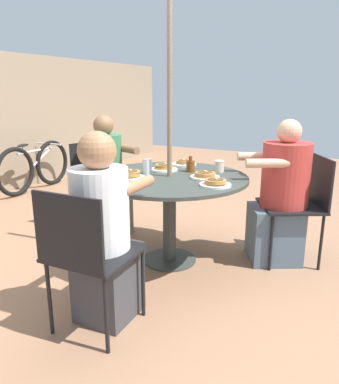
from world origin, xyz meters
TOP-DOWN VIEW (x-y plane):
  - ground_plane at (0.00, 0.00)m, footprint 12.00×12.00m
  - patio_table at (0.00, 0.00)m, footprint 1.26×1.26m
  - umbrella_pole at (0.00, 0.00)m, footprint 0.04×0.04m
  - patio_chair_north at (-1.09, -0.04)m, footprint 0.49×0.49m
  - diner_north at (-0.91, -0.04)m, footprint 0.54×0.36m
  - patio_chair_east at (0.53, -0.95)m, footprint 0.64×0.64m
  - diner_east at (0.44, -0.80)m, footprint 0.57×0.63m
  - patio_chair_south at (0.37, 1.03)m, footprint 0.60×0.60m
  - diner_south at (0.31, 0.86)m, footprint 0.47×0.55m
  - pancake_plate_a at (0.18, 0.15)m, footprint 0.23×0.23m
  - pancake_plate_b at (-0.22, 0.23)m, footprint 0.23×0.23m
  - pancake_plate_c at (-0.13, -0.44)m, footprint 0.23×0.23m
  - pancake_plate_d at (0.47, 0.10)m, footprint 0.23×0.23m
  - pancake_plate_e at (0.06, -0.28)m, footprint 0.23×0.23m
  - syrup_bottle at (0.24, -0.08)m, footprint 0.09×0.07m
  - coffee_cup at (0.34, -0.29)m, footprint 0.08×0.08m
  - drinking_glass_a at (-0.02, 0.20)m, footprint 0.07×0.07m
  - bicycle at (1.17, 2.82)m, footprint 1.41×0.44m

SIDE VIEW (x-z plane):
  - ground_plane at x=0.00m, z-range 0.00..0.00m
  - bicycle at x=1.17m, z-range 0.00..0.69m
  - patio_chair_north at x=-1.09m, z-range 0.08..0.98m
  - patio_chair_east at x=0.53m, z-range 0.08..0.98m
  - patio_chair_south at x=0.37m, z-range 0.08..0.98m
  - diner_east at x=0.44m, z-range -0.06..1.13m
  - diner_south at x=0.31m, z-range -0.05..1.13m
  - diner_north at x=-0.91m, z-range -0.05..1.14m
  - patio_table at x=0.00m, z-range 0.26..0.99m
  - pancake_plate_d at x=0.47m, z-range 0.73..0.78m
  - pancake_plate_c at x=-0.13m, z-range 0.73..0.79m
  - pancake_plate_e at x=0.06m, z-range 0.73..0.79m
  - pancake_plate_a at x=0.18m, z-range 0.73..0.79m
  - pancake_plate_b at x=-0.22m, z-range 0.73..0.80m
  - coffee_cup at x=0.34m, z-range 0.74..0.84m
  - syrup_bottle at x=0.24m, z-range 0.72..0.86m
  - drinking_glass_a at x=-0.02m, z-range 0.74..0.86m
  - umbrella_pole at x=0.00m, z-range 0.00..2.48m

